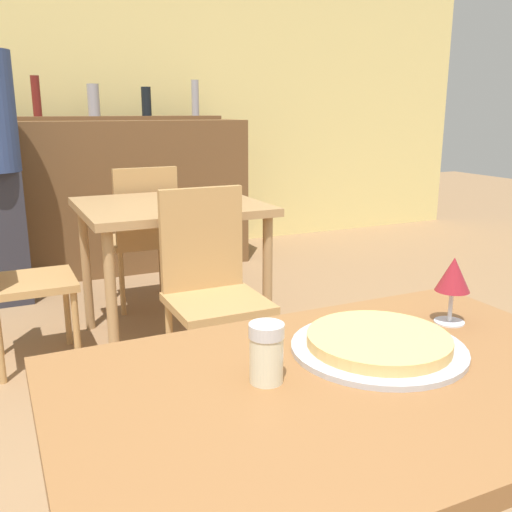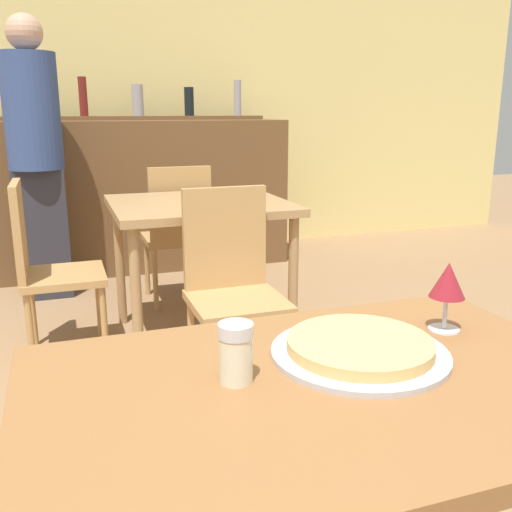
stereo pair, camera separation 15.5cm
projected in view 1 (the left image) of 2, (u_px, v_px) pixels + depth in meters
wall_back at (58, 86)px, 4.53m from camera, size 8.00×0.05×2.80m
dining_table_near at (350, 418)px, 1.09m from camera, size 1.11×0.71×0.74m
dining_table_far at (170, 220)px, 2.97m from camera, size 0.90×0.83×0.75m
bar_counter at (76, 198)px, 4.29m from camera, size 2.60×0.56×1.14m
bar_back_shelf at (65, 112)px, 4.25m from camera, size 2.39×0.24×0.32m
chair_far_side_front at (210, 279)px, 2.50m from camera, size 0.40×0.40×0.89m
chair_far_side_back at (144, 230)px, 3.52m from camera, size 0.40×0.40×0.89m
chair_far_side_left at (10, 267)px, 2.68m from camera, size 0.40×0.40×0.89m
pizza_tray at (378, 344)px, 1.18m from camera, size 0.36×0.36×0.04m
cheese_shaker at (266, 353)px, 1.04m from camera, size 0.07×0.07×0.11m
wine_glass at (453, 276)px, 1.31m from camera, size 0.08×0.08×0.16m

